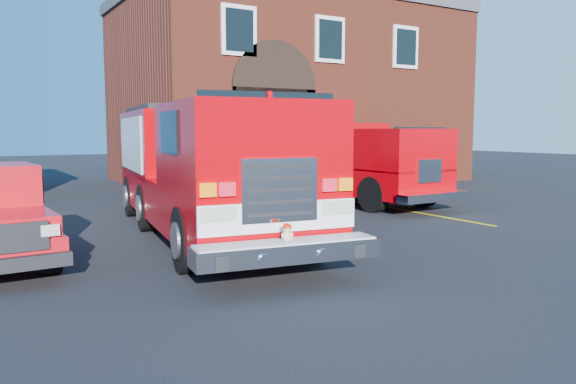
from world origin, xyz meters
TOP-DOWN VIEW (x-y plane):
  - ground at (0.00, 0.00)m, footprint 100.00×100.00m
  - parking_stripe_near at (6.50, 1.00)m, footprint 0.12×3.00m
  - parking_stripe_mid at (6.50, 4.00)m, footprint 0.12×3.00m
  - parking_stripe_far at (6.50, 7.00)m, footprint 0.12×3.00m
  - fire_station at (8.99, 13.98)m, footprint 15.20×10.20m
  - fire_engine at (-0.23, 2.19)m, footprint 4.07×10.13m
  - secondary_truck at (6.34, 5.82)m, footprint 2.94×8.27m

SIDE VIEW (x-z plane):
  - ground at x=0.00m, z-range 0.00..0.00m
  - parking_stripe_near at x=6.50m, z-range 0.00..0.01m
  - parking_stripe_mid at x=6.50m, z-range 0.00..0.01m
  - parking_stripe_far at x=6.50m, z-range 0.00..0.01m
  - secondary_truck at x=6.34m, z-range 0.12..2.76m
  - fire_engine at x=-0.23m, z-range 0.05..3.09m
  - fire_station at x=8.99m, z-range 0.03..8.48m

